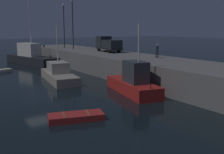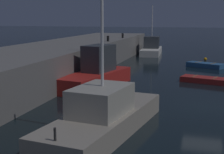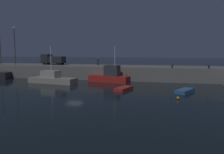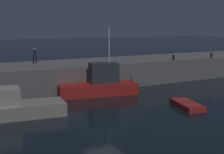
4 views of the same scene
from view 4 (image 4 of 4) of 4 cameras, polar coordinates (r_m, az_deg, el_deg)
The scene contains 8 objects.
ground_plane at distance 23.71m, azimuth -1.53°, elevation -7.96°, with size 320.00×320.00×0.00m, color black.
pier_quay at distance 36.21m, azimuth -12.22°, elevation 0.02°, with size 70.04×8.33×2.77m.
fishing_trawler_red at distance 32.49m, azimuth -2.26°, elevation -1.32°, with size 8.37×4.15×6.93m.
fishing_boat_white at distance 25.72m, azimuth -19.15°, elevation -5.20°, with size 9.61×4.09×6.97m.
dinghy_orange_near at distance 28.34m, azimuth 13.27°, elevation -4.88°, with size 2.57×4.17×0.50m.
dockworker at distance 37.18m, azimuth -13.72°, elevation 3.91°, with size 0.46×0.33×1.75m.
bollard_west at distance 40.82m, azimuth 10.96°, elevation 3.47°, with size 0.28×0.28×0.62m, color black.
bollard_east at distance 45.32m, azimuth 17.40°, elevation 3.75°, with size 0.28×0.28×0.61m, color black.
Camera 4 is at (-10.72, -19.98, 6.93)m, focal length 50.97 mm.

